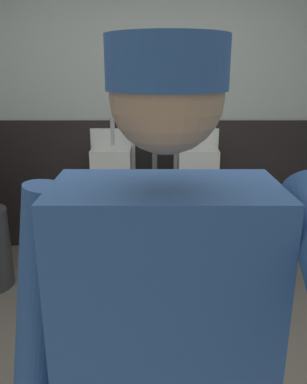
# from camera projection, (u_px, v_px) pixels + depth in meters

# --- Properties ---
(wall_back) EXTENTS (3.88, 0.12, 2.64)m
(wall_back) POSITION_uv_depth(u_px,v_px,m) (151.00, 108.00, 3.56)
(wall_back) COLOR silver
(wall_back) RESTS_ON ground_plane
(wainscot_band_back) EXTENTS (3.28, 0.03, 1.22)m
(wainscot_band_back) POSITION_uv_depth(u_px,v_px,m) (151.00, 186.00, 3.70)
(wainscot_band_back) COLOR black
(wainscot_band_back) RESTS_ON ground_plane
(urinal_left) EXTENTS (0.40, 0.34, 1.24)m
(urinal_left) POSITION_uv_depth(u_px,v_px,m) (113.00, 172.00, 3.52)
(urinal_left) COLOR white
(urinal_left) RESTS_ON ground_plane
(urinal_middle) EXTENTS (0.40, 0.34, 1.24)m
(urinal_middle) POSITION_uv_depth(u_px,v_px,m) (197.00, 172.00, 3.52)
(urinal_middle) COLOR white
(urinal_middle) RESTS_ON ground_plane
(privacy_divider_panel) EXTENTS (0.04, 0.40, 0.90)m
(privacy_divider_panel) POSITION_uv_depth(u_px,v_px,m) (155.00, 155.00, 3.40)
(privacy_divider_panel) COLOR #4C4C51
(person) EXTENTS (0.66, 0.60, 1.72)m
(person) POSITION_uv_depth(u_px,v_px,m) (165.00, 377.00, 0.87)
(person) COLOR #2D3342
(person) RESTS_ON ground_plane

